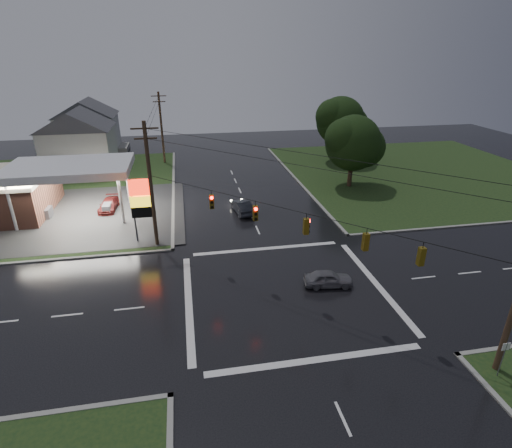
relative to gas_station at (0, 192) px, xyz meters
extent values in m
plane|color=black|center=(25.68, -19.70, -2.55)|extent=(120.00, 120.00, 0.00)
cube|color=black|center=(-0.32, 6.30, -2.51)|extent=(36.00, 36.00, 0.08)
cube|color=black|center=(51.68, 6.30, -2.51)|extent=(36.00, 36.00, 0.08)
cube|color=#2D2D2D|center=(5.68, -1.70, -2.46)|extent=(26.00, 18.00, 0.02)
cylinder|color=silver|center=(2.68, -4.70, -0.05)|extent=(0.30, 0.30, 5.00)
cylinder|color=silver|center=(12.68, -4.70, -0.05)|extent=(0.30, 0.30, 5.00)
cylinder|color=silver|center=(2.68, 1.30, -0.05)|extent=(0.30, 0.30, 5.00)
cylinder|color=silver|center=(12.68, 1.30, -0.05)|extent=(0.30, 0.30, 5.00)
cube|color=silver|center=(7.68, -1.70, 2.65)|extent=(12.00, 8.00, 0.80)
cube|color=white|center=(7.68, -1.70, 2.23)|extent=(11.40, 7.40, 0.04)
cube|color=#59595E|center=(4.68, -1.70, -2.00)|extent=(0.80, 1.60, 1.10)
cube|color=#59595E|center=(10.68, -1.70, -2.00)|extent=(0.80, 1.60, 1.10)
cylinder|color=#59595E|center=(14.38, -9.20, 0.45)|extent=(0.16, 0.16, 6.00)
cylinder|color=#59595E|center=(15.98, -9.20, 0.45)|extent=(0.16, 0.16, 6.00)
cube|color=red|center=(15.18, -9.20, 2.65)|extent=(2.00, 0.35, 1.40)
cube|color=yellow|center=(15.18, -9.20, 1.35)|extent=(2.00, 0.35, 1.00)
cube|color=black|center=(15.18, -9.20, 0.35)|extent=(2.00, 0.35, 1.00)
cylinder|color=#382619|center=(16.18, -10.20, 2.95)|extent=(0.32, 0.32, 11.00)
cube|color=#382619|center=(16.18, -10.20, 7.85)|extent=(2.20, 0.12, 0.12)
cube|color=#382619|center=(16.18, -10.20, 7.05)|extent=(1.80, 0.12, 0.12)
cylinder|color=#382619|center=(16.18, 18.30, 2.70)|extent=(0.32, 0.32, 10.50)
cube|color=#382619|center=(16.18, 18.30, 7.35)|extent=(2.20, 0.12, 0.12)
cube|color=#382619|center=(16.18, 18.30, 6.55)|extent=(1.80, 0.12, 0.12)
cube|color=#59470C|center=(20.93, -14.95, 3.05)|extent=(0.34, 0.34, 1.10)
cylinder|color=#FF0C07|center=(20.93, -15.15, 3.43)|extent=(0.22, 0.08, 0.22)
cube|color=#59470C|center=(23.78, -17.80, 3.05)|extent=(0.34, 0.34, 1.10)
cylinder|color=#FF0C07|center=(23.78, -18.00, 3.43)|extent=(0.22, 0.08, 0.22)
cube|color=#59470C|center=(26.63, -20.65, 3.05)|extent=(0.34, 0.34, 1.10)
cylinder|color=#FF0C07|center=(26.83, -20.65, 3.43)|extent=(0.08, 0.22, 0.22)
cube|color=#59470C|center=(29.48, -23.50, 3.05)|extent=(0.34, 0.34, 1.10)
cylinder|color=#FF0C07|center=(29.48, -23.30, 3.43)|extent=(0.22, 0.08, 0.22)
cube|color=#59470C|center=(31.76, -25.78, 3.05)|extent=(0.34, 0.34, 1.10)
cylinder|color=#FF0C07|center=(31.76, -25.58, 3.43)|extent=(0.22, 0.08, 0.22)
cube|color=silver|center=(4.68, 16.30, 0.45)|extent=(9.00, 8.00, 6.00)
cube|color=gray|center=(9.98, 16.30, -2.15)|extent=(1.60, 4.80, 0.80)
cube|color=silver|center=(3.68, 28.30, 0.45)|extent=(9.00, 8.00, 6.00)
cube|color=gray|center=(8.98, 28.30, -2.15)|extent=(1.60, 4.80, 0.80)
cylinder|color=black|center=(39.68, 2.30, -0.03)|extent=(0.56, 0.56, 5.04)
sphere|color=black|center=(39.68, 2.30, 3.03)|extent=(6.80, 6.80, 6.80)
sphere|color=black|center=(41.38, 2.60, 2.40)|extent=(5.10, 5.10, 5.10)
sphere|color=black|center=(38.32, 1.90, 3.75)|extent=(4.76, 4.76, 4.76)
cylinder|color=black|center=(42.68, 14.30, 0.25)|extent=(0.56, 0.56, 5.60)
sphere|color=black|center=(42.68, 14.30, 3.65)|extent=(7.20, 7.20, 7.20)
sphere|color=black|center=(44.48, 14.60, 2.95)|extent=(5.40, 5.40, 5.40)
sphere|color=black|center=(41.24, 13.90, 4.45)|extent=(5.04, 5.04, 5.04)
imported|color=black|center=(24.88, -4.04, -1.84)|extent=(2.03, 4.42, 1.40)
imported|color=slate|center=(28.98, -19.42, -1.93)|extent=(3.77, 1.93, 1.23)
imported|color=#4E1311|center=(10.69, -0.60, -1.94)|extent=(2.08, 4.35, 1.22)
camera|label=1|loc=(19.07, -43.43, 13.75)|focal=28.00mm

